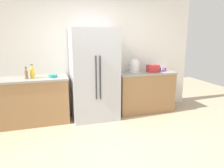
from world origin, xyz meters
TOP-DOWN VIEW (x-y plane):
  - ground_plane at (0.00, 0.00)m, footprint 9.38×9.38m
  - kitchen_back_panel at (0.00, 1.89)m, footprint 4.62×0.10m
  - counter_left at (-1.47, 1.55)m, footprint 1.62×0.59m
  - counter_right at (1.07, 1.55)m, footprint 1.31×0.59m
  - refrigerator at (-0.12, 1.48)m, footprint 0.94×0.72m
  - toaster at (1.22, 1.48)m, footprint 0.25×0.18m
  - rice_cooker at (0.82, 1.60)m, footprint 0.24×0.24m
  - bottle_a at (-1.43, 1.50)m, footprint 0.06×0.06m
  - bottle_b at (-1.32, 1.54)m, footprint 0.08×0.08m
  - cup_a at (1.54, 1.54)m, footprint 0.09×0.09m
  - cup_b at (1.25, 1.69)m, footprint 0.08×0.08m
  - cup_c at (1.44, 1.58)m, footprint 0.08×0.08m
  - bowl_a at (-0.94, 1.50)m, footprint 0.17×0.17m

SIDE VIEW (x-z plane):
  - ground_plane at x=0.00m, z-range 0.00..0.00m
  - counter_left at x=-1.47m, z-range 0.00..0.92m
  - counter_right at x=1.07m, z-range 0.00..0.92m
  - refrigerator at x=-0.12m, z-range 0.00..1.87m
  - bowl_a at x=-0.94m, z-range 0.92..0.98m
  - cup_b at x=1.25m, z-range 0.92..0.99m
  - cup_a at x=1.54m, z-range 0.92..1.00m
  - cup_c at x=1.44m, z-range 0.92..1.00m
  - toaster at x=1.22m, z-range 0.92..1.08m
  - bottle_a at x=-1.43m, z-range 0.90..1.12m
  - bottle_b at x=-1.32m, z-range 0.90..1.16m
  - rice_cooker at x=0.82m, z-range 0.91..1.21m
  - kitchen_back_panel at x=0.00m, z-range 0.00..2.79m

